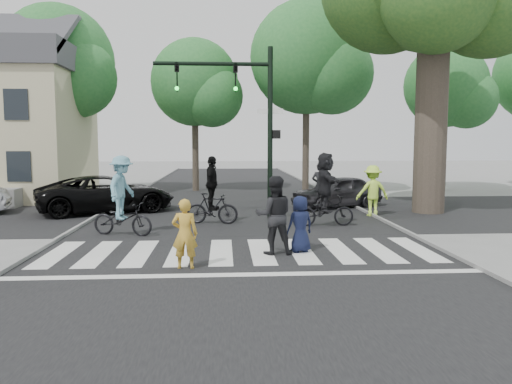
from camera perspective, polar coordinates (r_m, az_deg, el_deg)
ground at (r=11.59m, az=-1.53°, el=-7.92°), size 120.00×120.00×0.00m
road_stem at (r=16.49m, az=-2.19°, el=-3.80°), size 10.00×70.00×0.01m
road_cross at (r=19.46m, az=-2.42°, el=-2.33°), size 70.00×10.00×0.01m
curb_left at (r=17.12m, az=-19.38°, el=-3.62°), size 0.10×70.00×0.10m
curb_right at (r=17.36m, az=14.75°, el=-3.35°), size 0.10×70.00×0.10m
crosswalk at (r=12.24m, az=-1.64°, el=-7.15°), size 10.00×3.85×0.01m
traffic_signal at (r=17.51m, az=-1.17°, el=9.55°), size 4.45×0.29×6.00m
bg_tree_1 at (r=28.26m, az=-21.30°, el=13.33°), size 6.09×5.80×9.80m
bg_tree_2 at (r=28.07m, az=-6.54°, el=11.93°), size 5.04×4.80×8.40m
bg_tree_3 at (r=27.27m, az=6.54°, el=14.58°), size 6.30×6.00×10.20m
bg_tree_4 at (r=30.30m, az=21.41°, el=10.84°), size 4.83×4.60×8.15m
pedestrian_woman at (r=10.88m, az=-8.14°, el=-4.76°), size 0.57×0.39×1.53m
pedestrian_child at (r=12.43m, az=5.06°, el=-3.68°), size 0.81×0.67×1.42m
pedestrian_adult at (r=12.15m, az=2.09°, el=-2.67°), size 0.94×0.73×1.92m
cyclist_left at (r=15.06m, az=-15.04°, el=-1.01°), size 1.96×1.35×2.35m
cyclist_mid at (r=16.69m, az=-5.06°, el=-0.49°), size 1.80×1.12×2.27m
cyclist_right at (r=16.33m, az=7.90°, el=-0.17°), size 1.91×1.78×2.40m
car_suv at (r=20.23m, az=-16.74°, el=-0.22°), size 5.72×4.24×1.44m
car_grey at (r=21.14m, az=9.23°, el=0.06°), size 4.24×3.04×1.34m
bystander_hivis at (r=18.90m, az=13.17°, el=0.14°), size 1.26×0.78×1.88m
bystander_dark at (r=20.42m, az=7.34°, el=0.69°), size 0.82×0.69×1.91m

